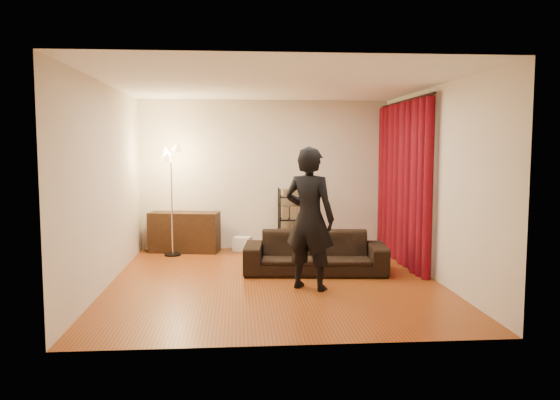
{
  "coord_description": "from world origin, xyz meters",
  "views": [
    {
      "loc": [
        -0.5,
        -7.44,
        1.86
      ],
      "look_at": [
        0.1,
        0.3,
        1.1
      ],
      "focal_mm": 35.0,
      "sensor_mm": 36.0,
      "label": 1
    }
  ],
  "objects": [
    {
      "name": "wall_left",
      "position": [
        -2.25,
        0.0,
        1.35
      ],
      "size": [
        0.0,
        5.0,
        5.0
      ],
      "primitive_type": "plane",
      "rotation": [
        1.57,
        0.0,
        1.57
      ],
      "color": "beige",
      "rests_on": "ground"
    },
    {
      "name": "curtain",
      "position": [
        2.13,
        1.12,
        1.28
      ],
      "size": [
        0.22,
        2.65,
        2.55
      ],
      "primitive_type": null,
      "color": "#670310",
      "rests_on": "ground"
    },
    {
      "name": "curtain_rod",
      "position": [
        2.15,
        1.12,
        2.58
      ],
      "size": [
        0.04,
        2.65,
        0.04
      ],
      "primitive_type": "cylinder",
      "rotation": [
        1.57,
        0.0,
        0.0
      ],
      "color": "black",
      "rests_on": "wall_right"
    },
    {
      "name": "ceiling",
      "position": [
        0.0,
        0.0,
        2.7
      ],
      "size": [
        5.0,
        5.0,
        0.0
      ],
      "primitive_type": "plane",
      "rotation": [
        3.14,
        0.0,
        0.0
      ],
      "color": "white",
      "rests_on": "ground"
    },
    {
      "name": "wall_front",
      "position": [
        0.0,
        -2.5,
        1.35
      ],
      "size": [
        5.0,
        0.0,
        5.0
      ],
      "primitive_type": "plane",
      "rotation": [
        -1.57,
        0.0,
        0.0
      ],
      "color": "beige",
      "rests_on": "ground"
    },
    {
      "name": "media_cabinet",
      "position": [
        -1.45,
        2.23,
        0.35
      ],
      "size": [
        1.27,
        0.66,
        0.71
      ],
      "primitive_type": "cube",
      "rotation": [
        0.0,
        0.0,
        -0.18
      ],
      "color": "#321E0F",
      "rests_on": "ground"
    },
    {
      "name": "wire_shelf",
      "position": [
        0.49,
        2.24,
        0.56
      ],
      "size": [
        0.53,
        0.39,
        1.12
      ],
      "primitive_type": null,
      "rotation": [
        0.0,
        0.0,
        0.06
      ],
      "color": "black",
      "rests_on": "ground"
    },
    {
      "name": "wall_back",
      "position": [
        0.0,
        2.5,
        1.35
      ],
      "size": [
        5.0,
        0.0,
        5.0
      ],
      "primitive_type": "plane",
      "rotation": [
        1.57,
        0.0,
        0.0
      ],
      "color": "beige",
      "rests_on": "ground"
    },
    {
      "name": "sofa",
      "position": [
        0.63,
        0.43,
        0.3
      ],
      "size": [
        2.15,
        1.01,
        0.61
      ],
      "primitive_type": "imported",
      "rotation": [
        0.0,
        0.0,
        -0.1
      ],
      "color": "black",
      "rests_on": "ground"
    },
    {
      "name": "floor_lamp",
      "position": [
        -1.63,
        1.9,
        0.94
      ],
      "size": [
        0.38,
        0.38,
        1.88
      ],
      "primitive_type": null,
      "rotation": [
        0.0,
        0.0,
        0.12
      ],
      "color": "silver",
      "rests_on": "ground"
    },
    {
      "name": "storage_boxes",
      "position": [
        -0.43,
        2.22,
        0.13
      ],
      "size": [
        0.37,
        0.34,
        0.26
      ],
      "primitive_type": null,
      "rotation": [
        0.0,
        0.0,
        -0.33
      ],
      "color": "silver",
      "rests_on": "ground"
    },
    {
      "name": "floor",
      "position": [
        0.0,
        0.0,
        0.0
      ],
      "size": [
        5.0,
        5.0,
        0.0
      ],
      "primitive_type": "plane",
      "color": "#904712",
      "rests_on": "ground"
    },
    {
      "name": "person",
      "position": [
        0.42,
        -0.47,
        0.93
      ],
      "size": [
        0.81,
        0.73,
        1.86
      ],
      "primitive_type": "imported",
      "rotation": [
        0.0,
        0.0,
        2.6
      ],
      "color": "black",
      "rests_on": "ground"
    },
    {
      "name": "wall_right",
      "position": [
        2.25,
        0.0,
        1.35
      ],
      "size": [
        0.0,
        5.0,
        5.0
      ],
      "primitive_type": "plane",
      "rotation": [
        1.57,
        0.0,
        -1.57
      ],
      "color": "beige",
      "rests_on": "ground"
    }
  ]
}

